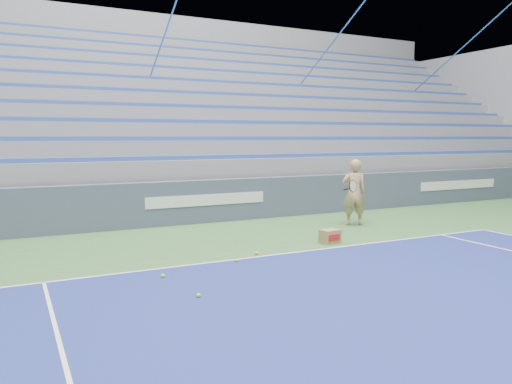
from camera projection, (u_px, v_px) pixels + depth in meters
sponsor_barrier at (205, 201)px, 12.85m from camera, size 30.00×0.32×1.10m
bleachers at (147, 132)px, 17.74m from camera, size 31.00×9.15×7.30m
tennis_player at (354, 192)px, 12.41m from camera, size 0.96×0.92×1.65m
ball_box at (330, 236)px, 10.35m from camera, size 0.42×0.35×0.29m
tennis_ball_0 at (199, 296)px, 6.84m from camera, size 0.07×0.07×0.07m
tennis_ball_1 at (256, 253)px, 9.34m from camera, size 0.07×0.07×0.07m
tennis_ball_2 at (163, 276)px, 7.81m from camera, size 0.07×0.07×0.07m
tennis_ball_3 at (237, 261)px, 8.77m from camera, size 0.07×0.07×0.07m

